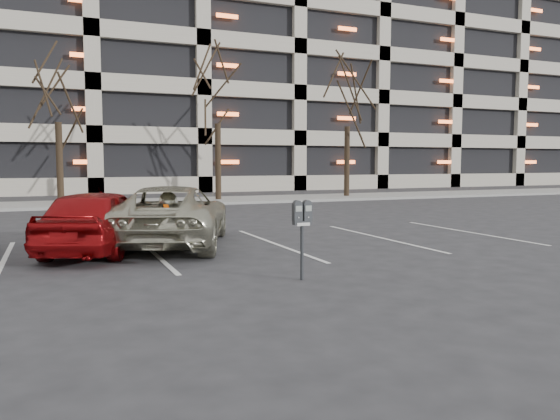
% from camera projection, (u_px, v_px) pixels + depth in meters
% --- Properties ---
extents(ground, '(140.00, 140.00, 0.00)m').
position_uv_depth(ground, '(252.00, 266.00, 9.85)').
color(ground, '#28282B').
rests_on(ground, ground).
extents(sidewalk, '(80.00, 4.00, 0.12)m').
position_uv_depth(sidewalk, '(133.00, 203.00, 24.56)').
color(sidewalk, gray).
rests_on(sidewalk, ground).
extents(stall_lines, '(16.90, 5.20, 0.00)m').
position_uv_depth(stall_lines, '(153.00, 252.00, 11.43)').
color(stall_lines, silver).
rests_on(stall_lines, ground).
extents(parking_garage, '(52.00, 20.00, 19.00)m').
position_uv_depth(parking_garage, '(251.00, 72.00, 44.76)').
color(parking_garage, black).
rests_on(parking_garage, ground).
extents(tree_b, '(3.49, 3.49, 7.94)m').
position_uv_depth(tree_b, '(56.00, 70.00, 22.92)').
color(tree_b, black).
rests_on(tree_b, ground).
extents(tree_c, '(3.62, 3.62, 8.22)m').
position_uv_depth(tree_c, '(217.00, 75.00, 25.58)').
color(tree_c, black).
rests_on(tree_c, ground).
extents(tree_d, '(3.66, 3.66, 8.31)m').
position_uv_depth(tree_d, '(348.00, 82.00, 28.25)').
color(tree_d, black).
rests_on(tree_d, ground).
extents(parking_meter, '(0.32, 0.13, 1.25)m').
position_uv_depth(parking_meter, '(302.00, 220.00, 8.64)').
color(parking_meter, black).
rests_on(parking_meter, ground).
extents(suv_silver, '(3.78, 5.34, 1.36)m').
position_uv_depth(suv_silver, '(172.00, 216.00, 12.32)').
color(suv_silver, '#B3B198').
rests_on(suv_silver, ground).
extents(car_red, '(2.97, 4.28, 1.35)m').
position_uv_depth(car_red, '(98.00, 220.00, 11.34)').
color(car_red, maroon).
rests_on(car_red, ground).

